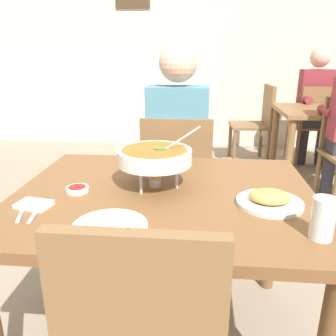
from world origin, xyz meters
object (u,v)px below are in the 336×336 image
at_px(drink_glass, 323,220).
at_px(chair_bg_corner, 258,119).
at_px(chair_diner_main, 177,177).
at_px(dining_table_main, 165,215).
at_px(sauce_dish, 77,189).
at_px(curry_bowl, 155,157).
at_px(dining_table_far, 330,122).
at_px(rice_plate, 110,224).
at_px(appetizer_plate, 270,200).
at_px(patron_bg_left, 316,99).
at_px(chair_bg_left, 314,121).
at_px(diner_main, 178,139).

xyz_separation_m(drink_glass, chair_bg_corner, (0.31, 3.11, -0.28)).
bearing_deg(chair_diner_main, dining_table_main, -90.00).
relative_size(chair_diner_main, sauce_dish, 10.00).
bearing_deg(curry_bowl, chair_diner_main, 86.42).
relative_size(dining_table_far, chair_bg_corner, 1.11).
distance_m(chair_diner_main, rice_plate, 1.12).
height_order(dining_table_main, chair_diner_main, chair_diner_main).
bearing_deg(drink_glass, sauce_dish, 161.74).
bearing_deg(appetizer_plate, chair_diner_main, 114.90).
height_order(chair_diner_main, dining_table_far, chair_diner_main).
relative_size(appetizer_plate, patron_bg_left, 0.18).
xyz_separation_m(dining_table_far, patron_bg_left, (0.03, 0.59, 0.14)).
xyz_separation_m(chair_diner_main, appetizer_plate, (0.39, -0.85, 0.24)).
relative_size(sauce_dish, dining_table_far, 0.09).
bearing_deg(chair_bg_left, patron_bg_left, 90.42).
bearing_deg(chair_bg_corner, curry_bowl, -107.24).
bearing_deg(curry_bowl, chair_bg_left, 61.36).
relative_size(appetizer_plate, chair_bg_left, 0.27).
bearing_deg(dining_table_main, patron_bg_left, 62.96).
xyz_separation_m(appetizer_plate, chair_bg_corner, (0.41, 2.88, -0.24)).
height_order(chair_diner_main, appetizer_plate, chair_diner_main).
height_order(chair_diner_main, rice_plate, chair_diner_main).
relative_size(appetizer_plate, dining_table_far, 0.24).
distance_m(chair_diner_main, appetizer_plate, 0.97).
distance_m(drink_glass, chair_bg_left, 3.21).
bearing_deg(appetizer_plate, curry_bowl, 162.70).
distance_m(rice_plate, chair_bg_left, 3.46).
relative_size(sauce_dish, chair_bg_corner, 0.10).
bearing_deg(chair_bg_corner, diner_main, -111.98).
distance_m(appetizer_plate, chair_bg_corner, 2.92).
bearing_deg(diner_main, patron_bg_left, 54.48).
bearing_deg(chair_bg_corner, dining_table_far, -44.97).
height_order(curry_bowl, dining_table_far, curry_bowl).
bearing_deg(dining_table_far, sauce_dish, -127.94).
height_order(appetizer_plate, drink_glass, drink_glass).
xyz_separation_m(appetizer_plate, patron_bg_left, (1.04, 2.89, -0.00)).
xyz_separation_m(rice_plate, appetizer_plate, (0.53, 0.24, 0.00)).
xyz_separation_m(diner_main, dining_table_far, (1.40, 1.41, -0.14)).
distance_m(diner_main, curry_bowl, 0.76).
height_order(chair_diner_main, patron_bg_left, patron_bg_left).
bearing_deg(chair_bg_left, chair_diner_main, -125.73).
distance_m(chair_diner_main, curry_bowl, 0.79).
bearing_deg(sauce_dish, chair_diner_main, 66.50).
height_order(diner_main, chair_bg_corner, diner_main).
bearing_deg(dining_table_main, sauce_dish, -174.84).
distance_m(dining_table_main, chair_bg_corner, 2.92).
relative_size(drink_glass, dining_table_far, 0.13).
bearing_deg(curry_bowl, rice_plate, -104.36).
xyz_separation_m(chair_bg_corner, patron_bg_left, (0.62, 0.00, 0.24)).
height_order(sauce_dish, drink_glass, drink_glass).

